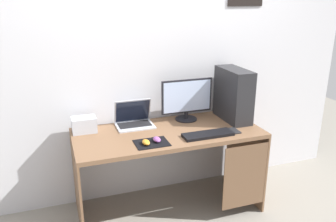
% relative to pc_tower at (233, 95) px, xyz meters
% --- Properties ---
extents(ground_plane, '(8.00, 8.00, 0.00)m').
position_rel_pc_tower_xyz_m(ground_plane, '(-0.66, -0.09, -0.99)').
color(ground_plane, gray).
extents(wall_back, '(4.00, 0.05, 2.60)m').
position_rel_pc_tower_xyz_m(wall_back, '(-0.65, 0.30, 0.31)').
color(wall_back, silver).
rests_on(wall_back, ground_plane).
extents(desk, '(1.57, 0.69, 0.75)m').
position_rel_pc_tower_xyz_m(desk, '(-0.64, -0.10, -0.38)').
color(desk, brown).
rests_on(desk, ground_plane).
extents(pc_tower, '(0.18, 0.43, 0.47)m').
position_rel_pc_tower_xyz_m(pc_tower, '(0.00, 0.00, 0.00)').
color(pc_tower, '#232326').
rests_on(pc_tower, desk).
extents(monitor, '(0.48, 0.20, 0.38)m').
position_rel_pc_tower_xyz_m(monitor, '(-0.40, 0.12, -0.04)').
color(monitor, black).
rests_on(monitor, desk).
extents(laptop, '(0.32, 0.23, 0.23)m').
position_rel_pc_tower_xyz_m(laptop, '(-0.89, 0.14, -0.19)').
color(laptop, '#B7BCC6').
rests_on(laptop, desk).
extents(projector, '(0.20, 0.14, 0.13)m').
position_rel_pc_tower_xyz_m(projector, '(-1.32, 0.13, -0.17)').
color(projector, '#B7BCC6').
rests_on(projector, desk).
extents(keyboard, '(0.42, 0.14, 0.02)m').
position_rel_pc_tower_xyz_m(keyboard, '(-0.38, -0.29, -0.22)').
color(keyboard, black).
rests_on(keyboard, desk).
extents(mousepad, '(0.26, 0.20, 0.00)m').
position_rel_pc_tower_xyz_m(mousepad, '(-0.86, -0.28, -0.23)').
color(mousepad, black).
rests_on(mousepad, desk).
extents(mouse_left, '(0.06, 0.10, 0.03)m').
position_rel_pc_tower_xyz_m(mouse_left, '(-0.81, -0.27, -0.21)').
color(mouse_left, '#8C4C99').
rests_on(mouse_left, mousepad).
extents(mouse_right, '(0.06, 0.10, 0.03)m').
position_rel_pc_tower_xyz_m(mouse_right, '(-0.91, -0.29, -0.21)').
color(mouse_right, orange).
rests_on(mouse_right, mousepad).
extents(cell_phone, '(0.07, 0.13, 0.01)m').
position_rel_pc_tower_xyz_m(cell_phone, '(-0.13, -0.27, -0.23)').
color(cell_phone, '#232326').
rests_on(cell_phone, desk).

